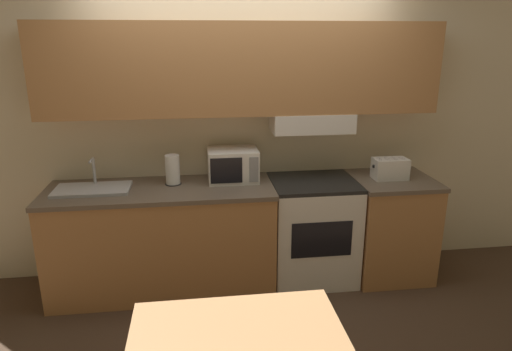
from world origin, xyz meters
TOP-DOWN VIEW (x-y plane):
  - ground_plane at (0.00, 0.00)m, footprint 16.00×16.00m
  - wall_back at (0.01, -0.07)m, footprint 5.59×0.38m
  - lower_counter_main at (-0.69, -0.33)m, footprint 1.82×0.67m
  - lower_counter_right_stub at (1.27, -0.33)m, footprint 0.67×0.67m
  - stove_range at (0.58, -0.31)m, footprint 0.71×0.63m
  - microwave at (-0.09, -0.19)m, footprint 0.41×0.34m
  - toaster at (1.23, -0.33)m, footprint 0.30×0.17m
  - sink_basin at (-1.21, -0.33)m, footprint 0.58×0.32m
  - paper_towel_roll at (-0.59, -0.24)m, footprint 0.13×0.13m

SIDE VIEW (x-z plane):
  - ground_plane at x=0.00m, z-range 0.00..0.00m
  - stove_range at x=0.58m, z-range 0.00..0.89m
  - lower_counter_main at x=-0.69m, z-range 0.00..0.89m
  - lower_counter_right_stub at x=1.27m, z-range 0.00..0.89m
  - sink_basin at x=-1.21m, z-range 0.79..1.03m
  - toaster at x=1.23m, z-range 0.89..1.07m
  - paper_towel_roll at x=-0.59m, z-range 0.89..1.13m
  - microwave at x=-0.09m, z-range 0.89..1.16m
  - wall_back at x=0.01m, z-range 0.26..2.81m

